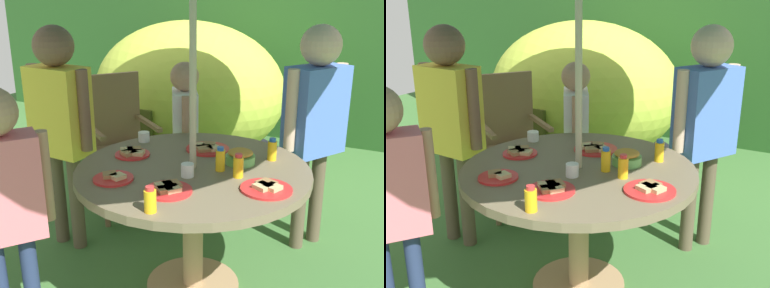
{
  "view_description": "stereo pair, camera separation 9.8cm",
  "coord_description": "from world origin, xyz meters",
  "views": [
    {
      "loc": [
        1.0,
        -2.02,
        1.62
      ],
      "look_at": [
        -0.02,
        0.02,
        0.86
      ],
      "focal_mm": 43.09,
      "sensor_mm": 36.0,
      "label": 1
    },
    {
      "loc": [
        1.09,
        -1.98,
        1.62
      ],
      "look_at": [
        -0.02,
        0.02,
        0.86
      ],
      "focal_mm": 43.09,
      "sensor_mm": 36.0,
      "label": 2
    }
  ],
  "objects": [
    {
      "name": "plate_near_right",
      "position": [
        -0.39,
        0.02,
        0.75
      ],
      "size": [
        0.2,
        0.2,
        0.03
      ],
      "color": "red",
      "rests_on": "garden_table"
    },
    {
      "name": "child_in_pink_shirt",
      "position": [
        -0.56,
        -0.75,
        0.8
      ],
      "size": [
        0.34,
        0.37,
        1.25
      ],
      "rotation": [
        0.0,
        0.0,
        0.93
      ],
      "color": "navy",
      "rests_on": "ground_plane"
    },
    {
      "name": "juice_bottle_front_edge",
      "position": [
        0.34,
        0.29,
        0.79
      ],
      "size": [
        0.05,
        0.05,
        0.12
      ],
      "color": "yellow",
      "rests_on": "garden_table"
    },
    {
      "name": "juice_bottle_far_right",
      "position": [
        0.26,
        -0.02,
        0.79
      ],
      "size": [
        0.05,
        0.05,
        0.12
      ],
      "color": "yellow",
      "rests_on": "garden_table"
    },
    {
      "name": "juice_bottle_center_front",
      "position": [
        0.15,
        0.02,
        0.8
      ],
      "size": [
        0.05,
        0.05,
        0.13
      ],
      "color": "yellow",
      "rests_on": "garden_table"
    },
    {
      "name": "dome_tent",
      "position": [
        -1.04,
        1.98,
        0.67
      ],
      "size": [
        2.37,
        2.37,
        1.35
      ],
      "rotation": [
        0.0,
        0.0,
        -0.21
      ],
      "color": "#B2C63F",
      "rests_on": "ground_plane"
    },
    {
      "name": "child_in_blue_shirt",
      "position": [
        0.46,
        0.77,
        0.92
      ],
      "size": [
        0.37,
        0.43,
        1.44
      ],
      "rotation": [
        0.0,
        0.0,
        -2.11
      ],
      "color": "brown",
      "rests_on": "ground_plane"
    },
    {
      "name": "child_in_yellow_shirt",
      "position": [
        -0.95,
        0.07,
        0.92
      ],
      "size": [
        0.48,
        0.24,
        1.43
      ],
      "rotation": [
        0.0,
        0.0,
        -0.07
      ],
      "color": "brown",
      "rests_on": "ground_plane"
    },
    {
      "name": "plate_center_back",
      "position": [
        -0.28,
        -0.32,
        0.75
      ],
      "size": [
        0.2,
        0.2,
        0.03
      ],
      "color": "red",
      "rests_on": "garden_table"
    },
    {
      "name": "cup_near",
      "position": [
        -0.46,
        0.26,
        0.77
      ],
      "size": [
        0.07,
        0.07,
        0.06
      ],
      "primitive_type": "cylinder",
      "color": "white",
      "rests_on": "garden_table"
    },
    {
      "name": "ground_plane",
      "position": [
        0.0,
        0.0,
        -0.01
      ],
      "size": [
        10.0,
        10.0,
        0.02
      ],
      "primitive_type": "cube",
      "color": "#3D6B33"
    },
    {
      "name": "plate_mid_right",
      "position": [
        0.03,
        -0.33,
        0.75
      ],
      "size": [
        0.23,
        0.23,
        0.03
      ],
      "color": "red",
      "rests_on": "garden_table"
    },
    {
      "name": "child_in_white_shirt",
      "position": [
        -0.43,
        0.73,
        0.74
      ],
      "size": [
        0.3,
        0.35,
        1.17
      ],
      "rotation": [
        0.0,
        0.0,
        -1.04
      ],
      "color": "navy",
      "rests_on": "ground_plane"
    },
    {
      "name": "plate_near_left",
      "position": [
        -0.05,
        0.28,
        0.75
      ],
      "size": [
        0.25,
        0.25,
        0.03
      ],
      "color": "red",
      "rests_on": "garden_table"
    },
    {
      "name": "hedge_backdrop",
      "position": [
        0.0,
        3.32,
        0.82
      ],
      "size": [
        9.0,
        0.7,
        1.64
      ],
      "primitive_type": "cube",
      "color": "#285623",
      "rests_on": "ground_plane"
    },
    {
      "name": "cup_far",
      "position": [
        0.03,
        -0.12,
        0.77
      ],
      "size": [
        0.07,
        0.07,
        0.07
      ],
      "primitive_type": "cylinder",
      "color": "white",
      "rests_on": "garden_table"
    },
    {
      "name": "plate_mid_left",
      "position": [
        0.44,
        -0.11,
        0.75
      ],
      "size": [
        0.24,
        0.24,
        0.03
      ],
      "color": "red",
      "rests_on": "garden_table"
    },
    {
      "name": "juice_bottle_far_left",
      "position": [
        0.07,
        -0.54,
        0.79
      ],
      "size": [
        0.05,
        0.05,
        0.12
      ],
      "color": "yellow",
      "rests_on": "garden_table"
    },
    {
      "name": "garden_table",
      "position": [
        0.0,
        0.0,
        0.61
      ],
      "size": [
        1.24,
        1.24,
        0.74
      ],
      "color": "tan",
      "rests_on": "ground_plane"
    },
    {
      "name": "wooden_chair",
      "position": [
        -1.0,
        0.72,
        0.56
      ],
      "size": [
        0.66,
        0.66,
        1.02
      ],
      "rotation": [
        0.0,
        0.0,
        0.95
      ],
      "color": "brown",
      "rests_on": "ground_plane"
    },
    {
      "name": "snack_bowl",
      "position": [
        0.2,
        0.17,
        0.77
      ],
      "size": [
        0.16,
        0.16,
        0.08
      ],
      "color": "#66B259",
      "rests_on": "garden_table"
    }
  ]
}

